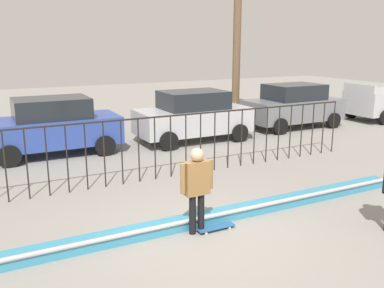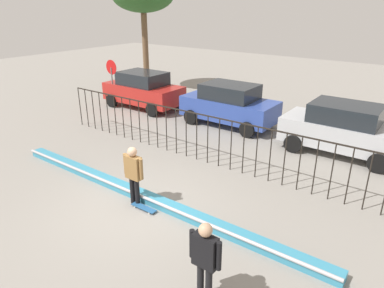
{
  "view_description": "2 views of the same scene",
  "coord_description": "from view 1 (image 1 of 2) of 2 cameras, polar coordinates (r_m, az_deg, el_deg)",
  "views": [
    {
      "loc": [
        -3.7,
        -6.68,
        3.67
      ],
      "look_at": [
        0.51,
        1.49,
        1.44
      ],
      "focal_mm": 39.42,
      "sensor_mm": 36.0,
      "label": 1
    },
    {
      "loc": [
        6.31,
        -5.88,
        5.31
      ],
      "look_at": [
        0.6,
        1.86,
        1.42
      ],
      "focal_mm": 33.06,
      "sensor_mm": 36.0,
      "label": 2
    }
  ],
  "objects": [
    {
      "name": "ground_plane",
      "position": [
        8.47,
        1.58,
        -12.05
      ],
      "size": [
        60.0,
        60.0,
        0.0
      ],
      "primitive_type": "plane",
      "color": "gray"
    },
    {
      "name": "bowl_coping_ledge",
      "position": [
        8.74,
        0.3,
        -10.33
      ],
      "size": [
        11.0,
        0.41,
        0.27
      ],
      "color": "teal",
      "rests_on": "ground"
    },
    {
      "name": "perimeter_fence",
      "position": [
        11.22,
        -7.25,
        0.16
      ],
      "size": [
        14.04,
        0.04,
        1.75
      ],
      "color": "black",
      "rests_on": "ground"
    },
    {
      "name": "skateboarder",
      "position": [
        8.13,
        0.67,
        -5.28
      ],
      "size": [
        0.7,
        0.26,
        1.73
      ],
      "rotation": [
        0.0,
        0.0,
        -0.16
      ],
      "color": "black",
      "rests_on": "ground"
    },
    {
      "name": "skateboard",
      "position": [
        8.61,
        3.27,
        -11.2
      ],
      "size": [
        0.8,
        0.2,
        0.07
      ],
      "rotation": [
        0.0,
        0.0,
        -0.06
      ],
      "color": "#26598C",
      "rests_on": "ground"
    },
    {
      "name": "parked_car_blue",
      "position": [
        14.7,
        -18.31,
        2.35
      ],
      "size": [
        4.3,
        2.12,
        1.9
      ],
      "rotation": [
        0.0,
        0.0,
        0.01
      ],
      "color": "#2D479E",
      "rests_on": "ground"
    },
    {
      "name": "parked_car_silver",
      "position": [
        15.92,
        0.17,
        3.87
      ],
      "size": [
        4.3,
        2.12,
        1.9
      ],
      "rotation": [
        0.0,
        0.0,
        -0.02
      ],
      "color": "#B7BABF",
      "rests_on": "ground"
    },
    {
      "name": "parked_car_gray",
      "position": [
        19.01,
        13.56,
        5.09
      ],
      "size": [
        4.3,
        2.12,
        1.9
      ],
      "rotation": [
        0.0,
        0.0,
        -0.01
      ],
      "color": "slate",
      "rests_on": "ground"
    }
  ]
}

